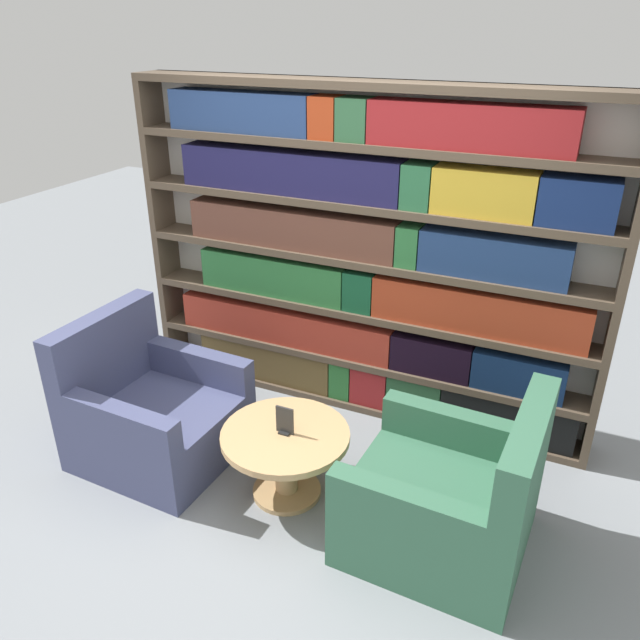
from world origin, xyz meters
TOP-DOWN VIEW (x-y plane):
  - ground_plane at (0.00, 0.00)m, footprint 14.00×14.00m
  - bookshelf at (0.03, 1.24)m, footprint 3.24×0.30m
  - armchair_left at (-0.98, 0.12)m, footprint 0.95×0.90m
  - armchair_right at (0.96, 0.11)m, footprint 0.95×0.90m
  - coffee_table at (-0.01, 0.11)m, footprint 0.75×0.75m
  - table_sign at (-0.01, 0.11)m, footprint 0.11×0.06m

SIDE VIEW (x-z plane):
  - ground_plane at x=0.00m, z-range 0.00..0.00m
  - armchair_left at x=-0.98m, z-range -0.17..0.76m
  - armchair_right at x=0.96m, z-range -0.17..0.76m
  - coffee_table at x=-0.01m, z-range 0.09..0.53m
  - table_sign at x=-0.01m, z-range 0.43..0.60m
  - bookshelf at x=0.03m, z-range -0.03..2.22m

